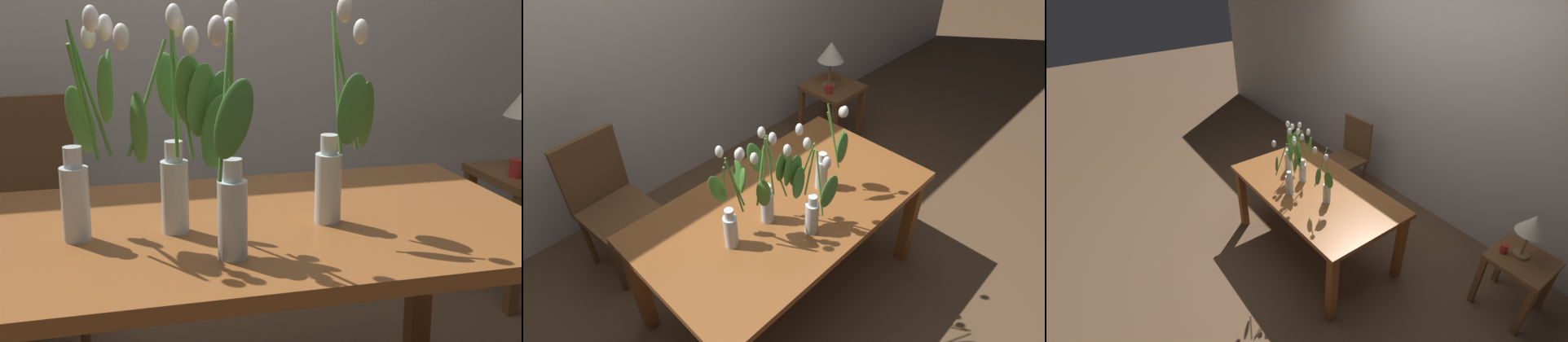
{
  "view_description": "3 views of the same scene",
  "coord_description": "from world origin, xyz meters",
  "views": [
    {
      "loc": [
        -0.4,
        -1.77,
        1.35
      ],
      "look_at": [
        0.07,
        0.01,
        0.87
      ],
      "focal_mm": 51.24,
      "sensor_mm": 36.0,
      "label": 1
    },
    {
      "loc": [
        -1.23,
        -1.19,
        2.33
      ],
      "look_at": [
        -0.01,
        -0.0,
        0.97
      ],
      "focal_mm": 29.86,
      "sensor_mm": 36.0,
      "label": 2
    },
    {
      "loc": [
        2.12,
        -1.64,
        2.61
      ],
      "look_at": [
        -0.03,
        -0.06,
        0.92
      ],
      "focal_mm": 24.59,
      "sensor_mm": 36.0,
      "label": 3
    }
  ],
  "objects": [
    {
      "name": "dining_chair",
      "position": [
        -0.57,
        0.98,
        0.52
      ],
      "size": [
        0.43,
        0.43,
        0.93
      ],
      "color": "brown",
      "rests_on": "ground"
    },
    {
      "name": "room_wall_rear",
      "position": [
        0.0,
        1.48,
        1.35
      ],
      "size": [
        9.0,
        0.1,
        2.7
      ],
      "primitive_type": "cube",
      "color": "beige",
      "rests_on": "ground"
    },
    {
      "name": "tulip_vase_0",
      "position": [
        0.25,
        -0.08,
        0.92
      ],
      "size": [
        0.15,
        0.17,
        0.57
      ],
      "color": "silver",
      "rests_on": "dining_table"
    },
    {
      "name": "side_table",
      "position": [
        1.52,
        0.89,
        0.43
      ],
      "size": [
        0.44,
        0.44,
        0.55
      ],
      "color": "brown",
      "rests_on": "ground"
    },
    {
      "name": "ground_plane",
      "position": [
        0.0,
        0.0,
        0.0
      ],
      "size": [
        18.0,
        18.0,
        0.0
      ],
      "primitive_type": "plane",
      "color": "brown"
    },
    {
      "name": "tulip_vase_3",
      "position": [
        -0.06,
        -0.22,
        0.95
      ],
      "size": [
        0.12,
        0.27,
        0.57
      ],
      "color": "silver",
      "rests_on": "dining_table"
    },
    {
      "name": "tulip_vase_2",
      "position": [
        -0.15,
        -0.04,
        0.97
      ],
      "size": [
        0.24,
        0.25,
        0.56
      ],
      "color": "silver",
      "rests_on": "dining_table"
    },
    {
      "name": "table_lamp",
      "position": [
        1.48,
        0.91,
        0.86
      ],
      "size": [
        0.22,
        0.22,
        0.4
      ],
      "color": "olive",
      "rests_on": "side_table"
    },
    {
      "name": "pillar_candle",
      "position": [
        1.38,
        0.83,
        0.59
      ],
      "size": [
        0.06,
        0.06,
        0.07
      ],
      "primitive_type": "cylinder",
      "color": "#B72D23",
      "rests_on": "side_table"
    },
    {
      "name": "tulip_vase_1",
      "position": [
        -0.36,
        -0.01,
        0.95
      ],
      "size": [
        0.15,
        0.21,
        0.55
      ],
      "color": "silver",
      "rests_on": "dining_table"
    },
    {
      "name": "dining_table",
      "position": [
        0.0,
        0.0,
        0.65
      ],
      "size": [
        1.6,
        0.9,
        0.74
      ],
      "color": "brown",
      "rests_on": "ground"
    }
  ]
}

